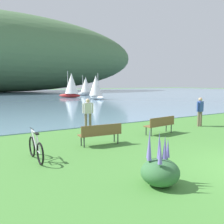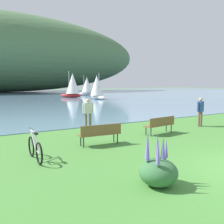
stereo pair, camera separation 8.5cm
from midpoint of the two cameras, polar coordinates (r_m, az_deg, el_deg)
The scene contains 11 objects.
bay_water at distance 53.55m, azimuth -23.83°, elevation 3.35°, with size 180.00×80.00×0.04m, color #6B8EA8.
distant_hillside at distance 76.66m, azimuth -23.82°, elevation 12.29°, with size 83.10×28.00×21.61m, color #4C7047.
park_bench_near_camera at distance 10.39m, azimuth -2.84°, elevation -4.73°, with size 1.83×0.62×0.88m.
park_bench_further_along at distance 12.83m, azimuth 10.76°, elevation -2.66°, with size 1.84×0.69×0.88m.
bicycle_leaning_near_bench at distance 8.76m, azimuth -17.23°, elevation -7.99°, with size 0.10×1.77×1.01m.
person_at_shoreline at distance 13.93m, azimuth -5.68°, elevation 0.06°, with size 0.57×0.35×1.71m.
person_on_the_grass at distance 15.72m, azimuth 19.27°, elevation 0.47°, with size 0.61×0.26×1.71m.
echium_bush_mid_cluster at distance 6.54m, azimuth 10.50°, elevation -12.99°, with size 0.98×0.98×1.47m.
sailboat_mid_bay at distance 39.08m, azimuth -3.74°, elevation 5.70°, with size 2.24×3.52×4.03m.
sailboat_toward_hillside at distance 51.69m, azimuth -6.12°, elevation 5.94°, with size 3.52×2.85×4.10m.
sailboat_far_off at distance 44.18m, azimuth -9.31°, elevation 6.07°, with size 3.72×3.60×4.58m.
Camera 1 is at (-7.47, -3.63, 2.57)m, focal length 40.15 mm.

